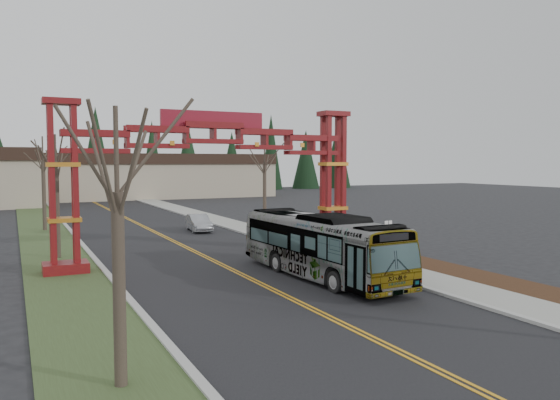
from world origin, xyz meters
TOP-DOWN VIEW (x-y plane):
  - ground at (0.00, 0.00)m, footprint 200.00×200.00m
  - road at (0.00, 25.00)m, footprint 12.00×110.00m
  - lane_line_left at (-0.12, 25.00)m, footprint 0.12×100.00m
  - lane_line_right at (0.12, 25.00)m, footprint 0.12×100.00m
  - curb_right at (6.15, 25.00)m, footprint 0.30×110.00m
  - sidewalk_right at (7.60, 25.00)m, footprint 2.60×110.00m
  - landscape_strip at (10.20, 10.00)m, footprint 2.60×50.00m
  - grass_median at (-8.00, 25.00)m, footprint 4.00×110.00m
  - curb_left at (-6.15, 25.00)m, footprint 0.30×110.00m
  - gateway_arch at (0.00, 18.00)m, footprint 18.20×1.60m
  - retail_building_east at (10.00, 79.95)m, footprint 38.00×20.30m
  - conifer_treeline at (0.25, 92.00)m, footprint 116.10×5.60m
  - transit_bus at (3.25, 11.49)m, footprint 3.27×11.57m
  - silver_sedan at (3.39, 31.55)m, footprint 1.90×4.41m
  - bare_tree_median_near at (-8.00, 2.26)m, footprint 3.22×3.22m
  - bare_tree_median_mid at (-8.00, 22.93)m, footprint 3.04×3.04m
  - bare_tree_median_far at (-8.00, 37.36)m, footprint 3.14×3.14m
  - bare_tree_right_far at (10.00, 32.85)m, footprint 3.20×3.20m
  - street_sign at (9.50, 14.23)m, footprint 0.52×0.06m
  - barrel_south at (8.96, 16.82)m, footprint 0.49×0.49m
  - barrel_mid at (9.36, 19.70)m, footprint 0.54×0.54m
  - barrel_north at (8.89, 23.48)m, footprint 0.49×0.49m

SIDE VIEW (x-z plane):
  - ground at x=0.00m, z-range 0.00..0.00m
  - road at x=0.00m, z-range 0.00..0.02m
  - lane_line_left at x=-0.12m, z-range 0.02..0.03m
  - lane_line_right at x=0.12m, z-range 0.02..0.03m
  - grass_median at x=-8.00m, z-range 0.00..0.08m
  - landscape_strip at x=10.20m, z-range 0.00..0.12m
  - curb_right at x=6.15m, z-range 0.00..0.15m
  - curb_left at x=-6.15m, z-range 0.00..0.15m
  - sidewalk_right at x=7.60m, z-range 0.01..0.15m
  - barrel_north at x=8.89m, z-range 0.00..0.90m
  - barrel_south at x=8.96m, z-range 0.00..0.91m
  - barrel_mid at x=9.36m, z-range 0.00..1.00m
  - silver_sedan at x=3.39m, z-range 0.00..1.41m
  - transit_bus at x=3.25m, z-range 0.00..3.19m
  - street_sign at x=9.50m, z-range 0.50..2.77m
  - retail_building_east at x=10.00m, z-range 0.01..7.01m
  - bare_tree_median_near at x=-8.00m, z-range 1.40..8.51m
  - bare_tree_median_mid at x=-8.00m, z-range 1.64..8.98m
  - bare_tree_right_far at x=10.00m, z-range 1.73..9.49m
  - bare_tree_median_far at x=-8.00m, z-range 1.81..9.65m
  - gateway_arch at x=0.00m, z-range 1.53..10.43m
  - conifer_treeline at x=0.25m, z-range -0.01..12.99m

